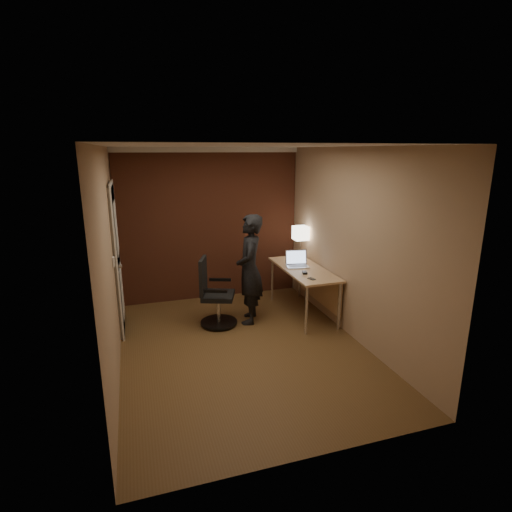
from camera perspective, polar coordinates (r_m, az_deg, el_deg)
name	(u,v)px	position (r m, az deg, el deg)	size (l,w,h in m)	color
room	(198,223)	(6.20, -8.28, 4.65)	(4.00, 4.00, 4.00)	brown
desk	(308,276)	(6.13, 7.38, -2.82)	(0.60, 1.50, 0.73)	tan
desk_lamp	(301,233)	(6.51, 6.39, 3.22)	(0.22, 0.22, 0.54)	silver
laptop	(297,262)	(6.16, 5.84, -0.83)	(0.37, 0.32, 0.23)	silver
mouse	(305,273)	(5.79, 6.97, -2.38)	(0.06, 0.10, 0.03)	black
phone	(312,279)	(5.57, 7.95, -3.24)	(0.06, 0.12, 0.01)	black
office_chair	(214,297)	(5.75, -6.03, -5.79)	(0.56, 0.62, 0.97)	black
person	(250,269)	(5.73, -0.91, -1.92)	(0.58, 0.38, 1.59)	black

